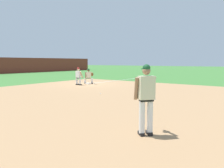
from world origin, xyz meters
TOP-DOWN VIEW (x-y plane):
  - ground_plane at (0.00, 0.00)m, footprint 160.00×160.00m
  - infield_dirt_patch at (-4.47, -5.04)m, footprint 18.00×18.00m
  - foul_line_stripe at (5.68, 0.00)m, footprint 11.36×0.10m
  - first_base_bag at (0.00, 0.00)m, footprint 0.38×0.38m
  - baseball at (-3.98, -4.58)m, footprint 0.07×0.07m
  - pitcher at (-8.90, -10.05)m, footprint 0.85×0.54m
  - first_baseman at (0.22, 0.11)m, footprint 0.71×1.09m
  - baserunner at (-1.06, 0.11)m, footprint 0.48×0.62m

SIDE VIEW (x-z plane):
  - ground_plane at x=0.00m, z-range 0.00..0.00m
  - infield_dirt_patch at x=-4.47m, z-range 0.00..0.01m
  - foul_line_stripe at x=5.68m, z-range 0.01..0.01m
  - baseball at x=-3.98m, z-range 0.00..0.07m
  - first_base_bag at x=0.00m, z-range 0.00..0.09m
  - first_baseman at x=0.22m, z-range 0.06..1.40m
  - baserunner at x=-1.06m, z-range 0.06..1.52m
  - pitcher at x=-8.90m, z-range 0.13..1.99m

